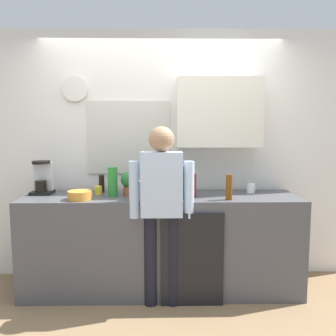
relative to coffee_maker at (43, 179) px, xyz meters
name	(u,v)px	position (x,y,z in m)	size (l,w,h in m)	color
ground_plane	(162,304)	(1.18, -0.43, -1.08)	(8.00, 8.00, 0.00)	#8C6D4C
kitchen_counter	(162,243)	(1.18, -0.13, -0.62)	(2.63, 0.64, 0.94)	#4C4C51
dishwasher_panel	(192,260)	(1.45, -0.47, -0.66)	(0.56, 0.02, 0.84)	black
back_wall_assembly	(168,149)	(1.25, 0.27, 0.28)	(4.23, 0.42, 2.60)	white
coffee_maker	(43,179)	(0.00, 0.00, 0.00)	(0.20, 0.20, 0.33)	black
bottle_clear_soda	(113,182)	(0.71, -0.15, -0.01)	(0.09, 0.09, 0.28)	#2D8C33
bottle_dark_sauce	(102,184)	(0.57, 0.05, -0.06)	(0.06, 0.06, 0.18)	black
bottle_green_wine	(186,183)	(1.40, -0.31, 0.00)	(0.07, 0.07, 0.30)	#195923
bottle_red_vinegar	(193,185)	(1.48, -0.19, -0.04)	(0.06, 0.06, 0.22)	maroon
bottle_amber_beer	(229,187)	(1.79, -0.34, -0.03)	(0.06, 0.06, 0.23)	brown
cup_yellow_cup	(98,190)	(0.56, -0.07, -0.10)	(0.07, 0.07, 0.09)	yellow
cup_white_mug	(251,188)	(2.08, -0.01, -0.10)	(0.08, 0.08, 0.10)	white
mixing_bowl	(80,195)	(0.44, -0.30, -0.11)	(0.22, 0.22, 0.08)	orange
potted_plant	(129,182)	(0.86, -0.12, -0.01)	(0.15, 0.15, 0.23)	#9E5638
storage_canister	(139,191)	(0.98, -0.36, -0.06)	(0.14, 0.14, 0.17)	silver
person_at_sink	(162,201)	(1.18, -0.43, -0.14)	(0.57, 0.22, 1.60)	black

